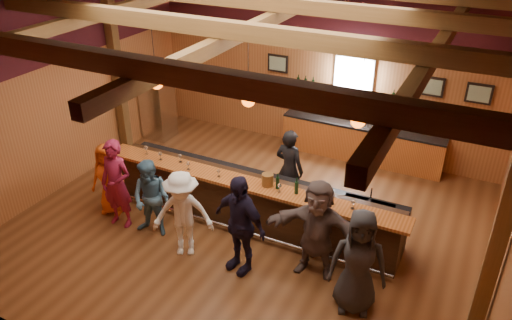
% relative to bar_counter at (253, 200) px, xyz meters
% --- Properties ---
extents(room, '(9.04, 9.00, 4.52)m').
position_rel_bar_counter_xyz_m(room, '(-0.02, -0.09, 2.69)').
color(room, brown).
rests_on(room, ground).
extents(bar_counter, '(6.30, 1.07, 1.11)m').
position_rel_bar_counter_xyz_m(bar_counter, '(0.00, 0.00, 0.00)').
color(bar_counter, black).
rests_on(bar_counter, ground).
extents(back_bar_cabinet, '(4.00, 0.52, 0.95)m').
position_rel_bar_counter_xyz_m(back_bar_cabinet, '(1.18, 3.57, -0.05)').
color(back_bar_cabinet, '#95481B').
rests_on(back_bar_cabinet, ground).
extents(window, '(0.95, 0.09, 0.95)m').
position_rel_bar_counter_xyz_m(window, '(0.78, 3.80, 1.53)').
color(window, silver).
rests_on(window, room).
extents(framed_pictures, '(5.35, 0.05, 0.45)m').
position_rel_bar_counter_xyz_m(framed_pictures, '(1.65, 3.79, 1.58)').
color(framed_pictures, black).
rests_on(framed_pictures, room).
extents(wine_shelves, '(3.00, 0.18, 0.30)m').
position_rel_bar_counter_xyz_m(wine_shelves, '(0.78, 3.73, 1.10)').
color(wine_shelves, '#95481B').
rests_on(wine_shelves, room).
extents(pendant_lights, '(4.24, 0.24, 1.37)m').
position_rel_bar_counter_xyz_m(pendant_lights, '(-0.02, -0.15, 2.19)').
color(pendant_lights, black).
rests_on(pendant_lights, room).
extents(stainless_fridge, '(0.70, 0.70, 1.80)m').
position_rel_bar_counter_xyz_m(stainless_fridge, '(-4.12, 2.45, 0.38)').
color(stainless_fridge, silver).
rests_on(stainless_fridge, ground).
extents(customer_orange, '(0.85, 0.65, 1.56)m').
position_rel_bar_counter_xyz_m(customer_orange, '(-2.82, -0.98, 0.26)').
color(customer_orange, '#E95B15').
rests_on(customer_orange, ground).
extents(customer_redvest, '(0.71, 0.49, 1.85)m').
position_rel_bar_counter_xyz_m(customer_redvest, '(-2.36, -1.26, 0.40)').
color(customer_redvest, maroon).
rests_on(customer_redvest, ground).
extents(customer_denim, '(0.84, 0.69, 1.60)m').
position_rel_bar_counter_xyz_m(customer_denim, '(-1.57, -1.22, 0.28)').
color(customer_denim, teal).
rests_on(customer_denim, ground).
extents(customer_white, '(1.27, 1.04, 1.71)m').
position_rel_bar_counter_xyz_m(customer_white, '(-0.68, -1.46, 0.33)').
color(customer_white, white).
rests_on(customer_white, ground).
extents(customer_navy, '(1.19, 0.74, 1.89)m').
position_rel_bar_counter_xyz_m(customer_navy, '(0.43, -1.38, 0.43)').
color(customer_navy, '#1C172F').
rests_on(customer_navy, ground).
extents(customer_brown, '(1.77, 0.72, 1.85)m').
position_rel_bar_counter_xyz_m(customer_brown, '(1.66, -0.88, 0.41)').
color(customer_brown, '#5B4C49').
rests_on(customer_brown, ground).
extents(customer_dark, '(1.03, 0.81, 1.84)m').
position_rel_bar_counter_xyz_m(customer_dark, '(2.53, -1.40, 0.40)').
color(customer_dark, '#272729').
rests_on(customer_dark, ground).
extents(bartender, '(0.71, 0.52, 1.78)m').
position_rel_bar_counter_xyz_m(bartender, '(0.40, 0.86, 0.37)').
color(bartender, black).
rests_on(bartender, ground).
extents(ice_bucket, '(0.22, 0.22, 0.24)m').
position_rel_bar_counter_xyz_m(ice_bucket, '(0.42, -0.25, 0.71)').
color(ice_bucket, brown).
rests_on(ice_bucket, bar_counter).
extents(bottle_a, '(0.07, 0.07, 0.31)m').
position_rel_bar_counter_xyz_m(bottle_a, '(0.64, -0.26, 0.71)').
color(bottle_a, black).
rests_on(bottle_a, bar_counter).
extents(bottle_b, '(0.07, 0.07, 0.32)m').
position_rel_bar_counter_xyz_m(bottle_b, '(1.02, -0.27, 0.72)').
color(bottle_b, black).
rests_on(bottle_b, bar_counter).
extents(glass_a, '(0.09, 0.09, 0.19)m').
position_rel_bar_counter_xyz_m(glass_a, '(-2.38, -0.25, 0.73)').
color(glass_a, silver).
rests_on(glass_a, bar_counter).
extents(glass_b, '(0.08, 0.08, 0.18)m').
position_rel_bar_counter_xyz_m(glass_b, '(-1.98, -0.32, 0.71)').
color(glass_b, silver).
rests_on(glass_b, bar_counter).
extents(glass_c, '(0.08, 0.08, 0.18)m').
position_rel_bar_counter_xyz_m(glass_c, '(-1.55, -0.22, 0.72)').
color(glass_c, silver).
rests_on(glass_c, bar_counter).
extents(glass_d, '(0.08, 0.08, 0.17)m').
position_rel_bar_counter_xyz_m(glass_d, '(-1.24, -0.40, 0.71)').
color(glass_d, silver).
rests_on(glass_d, bar_counter).
extents(glass_e, '(0.07, 0.07, 0.16)m').
position_rel_bar_counter_xyz_m(glass_e, '(-0.56, -0.37, 0.70)').
color(glass_e, silver).
rests_on(glass_e, bar_counter).
extents(glass_f, '(0.08, 0.08, 0.19)m').
position_rel_bar_counter_xyz_m(glass_f, '(0.72, -0.37, 0.72)').
color(glass_f, silver).
rests_on(glass_f, bar_counter).
extents(glass_g, '(0.09, 0.09, 0.20)m').
position_rel_bar_counter_xyz_m(glass_g, '(1.55, -0.34, 0.73)').
color(glass_g, silver).
rests_on(glass_g, bar_counter).
extents(glass_h, '(0.08, 0.08, 0.19)m').
position_rel_bar_counter_xyz_m(glass_h, '(2.08, -0.29, 0.72)').
color(glass_h, silver).
rests_on(glass_h, bar_counter).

